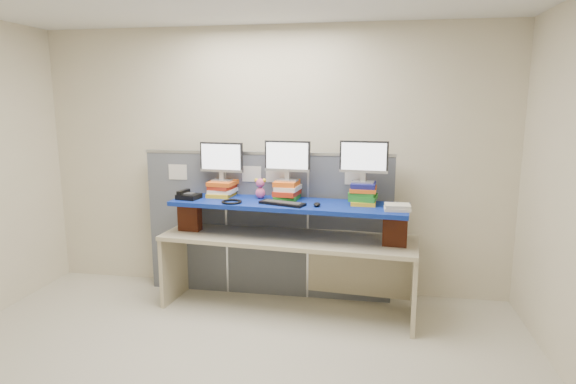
% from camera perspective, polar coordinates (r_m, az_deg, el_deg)
% --- Properties ---
extents(room, '(5.00, 4.00, 2.80)m').
position_cam_1_polar(room, '(3.22, -9.38, -0.75)').
color(room, beige).
rests_on(room, ground).
extents(cubicle_partition, '(2.60, 0.06, 1.53)m').
position_cam_1_polar(cubicle_partition, '(5.04, -2.51, -3.82)').
color(cubicle_partition, '#4E525C').
rests_on(cubicle_partition, ground).
extents(desk, '(2.51, 0.93, 0.75)m').
position_cam_1_polar(desk, '(4.72, 0.00, -7.00)').
color(desk, '#BCB090').
rests_on(desk, ground).
extents(brick_pier_left, '(0.23, 0.14, 0.29)m').
position_cam_1_polar(brick_pier_left, '(4.95, -11.56, -2.82)').
color(brick_pier_left, maroon).
rests_on(brick_pier_left, desk).
extents(brick_pier_right, '(0.23, 0.14, 0.29)m').
position_cam_1_polar(brick_pier_right, '(4.44, 12.57, -4.40)').
color(brick_pier_right, maroon).
rests_on(brick_pier_right, desk).
extents(blue_board, '(2.30, 0.77, 0.04)m').
position_cam_1_polar(blue_board, '(4.60, 0.00, -1.48)').
color(blue_board, navy).
rests_on(blue_board, brick_pier_left).
extents(book_stack_left, '(0.28, 0.31, 0.16)m').
position_cam_1_polar(book_stack_left, '(4.93, -7.78, 0.41)').
color(book_stack_left, yellow).
rests_on(book_stack_left, blue_board).
extents(book_stack_center, '(0.26, 0.33, 0.19)m').
position_cam_1_polar(book_stack_center, '(4.70, -0.10, 0.19)').
color(book_stack_center, '#228023').
rests_on(book_stack_center, blue_board).
extents(book_stack_right, '(0.28, 0.32, 0.20)m').
position_cam_1_polar(book_stack_right, '(4.57, 8.90, -0.14)').
color(book_stack_right, yellow).
rests_on(book_stack_right, blue_board).
extents(monitor_left, '(0.45, 0.14, 0.39)m').
position_cam_1_polar(monitor_left, '(4.88, -7.88, 3.87)').
color(monitor_left, '#A4A4A9').
rests_on(monitor_left, book_stack_left).
extents(monitor_center, '(0.45, 0.14, 0.39)m').
position_cam_1_polar(monitor_center, '(4.65, -0.07, 4.02)').
color(monitor_center, '#A4A4A9').
rests_on(monitor_center, book_stack_center).
extents(monitor_right, '(0.45, 0.14, 0.39)m').
position_cam_1_polar(monitor_right, '(4.52, 8.97, 3.88)').
color(monitor_right, '#A4A4A9').
rests_on(monitor_right, book_stack_right).
extents(keyboard, '(0.46, 0.28, 0.03)m').
position_cam_1_polar(keyboard, '(4.49, -0.67, -1.34)').
color(keyboard, black).
rests_on(keyboard, blue_board).
extents(mouse, '(0.09, 0.13, 0.04)m').
position_cam_1_polar(mouse, '(4.42, 3.46, -1.48)').
color(mouse, black).
rests_on(mouse, blue_board).
extents(desk_phone, '(0.23, 0.22, 0.09)m').
position_cam_1_polar(desk_phone, '(4.85, -11.75, -0.43)').
color(desk_phone, black).
rests_on(desk_phone, blue_board).
extents(headset, '(0.22, 0.22, 0.02)m').
position_cam_1_polar(headset, '(4.60, -6.69, -1.16)').
color(headset, black).
rests_on(headset, blue_board).
extents(plush_toy, '(0.12, 0.09, 0.20)m').
position_cam_1_polar(plush_toy, '(4.76, -3.30, 0.45)').
color(plush_toy, '#D4508B').
rests_on(plush_toy, blue_board).
extents(binder_stack, '(0.24, 0.19, 0.05)m').
position_cam_1_polar(binder_stack, '(4.37, 12.84, -1.78)').
color(binder_stack, beige).
rests_on(binder_stack, blue_board).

